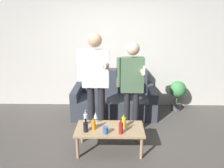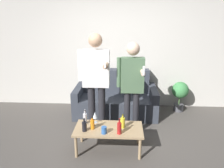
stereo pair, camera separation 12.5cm
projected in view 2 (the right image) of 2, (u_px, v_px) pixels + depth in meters
The scene contains 14 objects.
ground_plane at pixel (113, 153), 3.37m from camera, with size 16.00×16.00×0.00m, color #514C47.
wall_back at pixel (118, 48), 4.84m from camera, with size 8.00×0.06×2.70m.
couch at pixel (116, 99), 4.72m from camera, with size 1.72×0.88×0.91m.
coffee_table at pixel (109, 130), 3.36m from camera, with size 1.04×0.52×0.38m.
bottle_orange at pixel (119, 128), 3.16m from camera, with size 0.06×0.06×0.24m.
bottle_green at pixel (92, 124), 3.30m from camera, with size 0.06×0.06×0.20m.
bottle_dark at pixel (123, 122), 3.34m from camera, with size 0.07×0.07×0.22m.
bottle_yellow at pixel (85, 118), 3.46m from camera, with size 0.06×0.06×0.24m.
bottle_red at pixel (84, 126), 3.24m from camera, with size 0.07×0.07×0.20m.
wine_glass_near at pixel (95, 115), 3.48m from camera, with size 0.07×0.07×0.18m.
cup_on_table at pixel (104, 130), 3.18m from camera, with size 0.08×0.08×0.11m.
person_standing_left at pixel (96, 76), 3.76m from camera, with size 0.54×0.45×1.76m.
person_standing_right at pixel (132, 82), 3.67m from camera, with size 0.46×0.42×1.63m.
potted_plant at pixel (180, 92), 4.76m from camera, with size 0.36×0.36×0.67m.
Camera 2 is at (0.15, -2.90, 2.03)m, focal length 35.00 mm.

